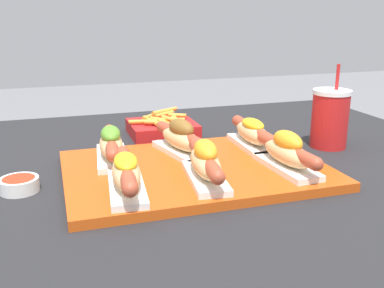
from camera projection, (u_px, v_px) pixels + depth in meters
name	position (u px, v px, depth m)	size (l,w,h in m)	color
serving_tray	(195.00, 170.00, 0.91)	(0.52, 0.37, 0.02)	#CC4C14
hot_dog_0	(126.00, 173.00, 0.77)	(0.08, 0.21, 0.07)	white
hot_dog_1	(205.00, 163.00, 0.82)	(0.08, 0.21, 0.08)	white
hot_dog_2	(287.00, 152.00, 0.88)	(0.07, 0.21, 0.08)	white
hot_dog_3	(111.00, 145.00, 0.93)	(0.08, 0.21, 0.07)	white
hot_dog_4	(181.00, 138.00, 0.97)	(0.10, 0.21, 0.08)	white
hot_dog_5	(253.00, 133.00, 1.02)	(0.06, 0.21, 0.07)	white
sauce_bowl	(19.00, 184.00, 0.82)	(0.07, 0.07, 0.03)	white
drink_cup	(330.00, 118.00, 1.08)	(0.09, 0.09, 0.20)	red
fries_basket	(162.00, 127.00, 1.19)	(0.18, 0.15, 0.06)	red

